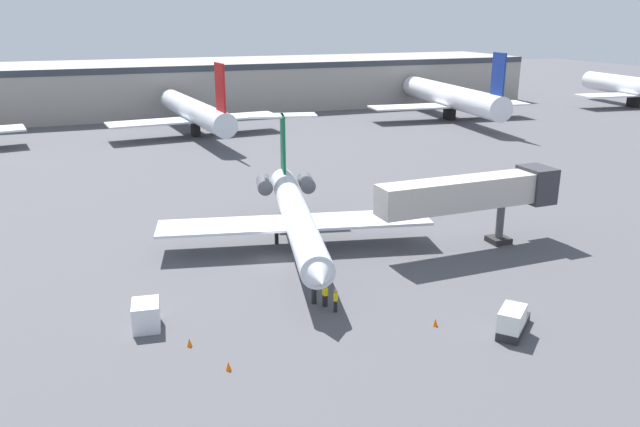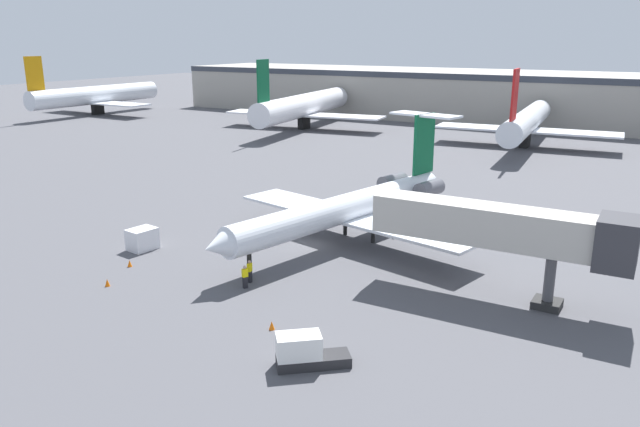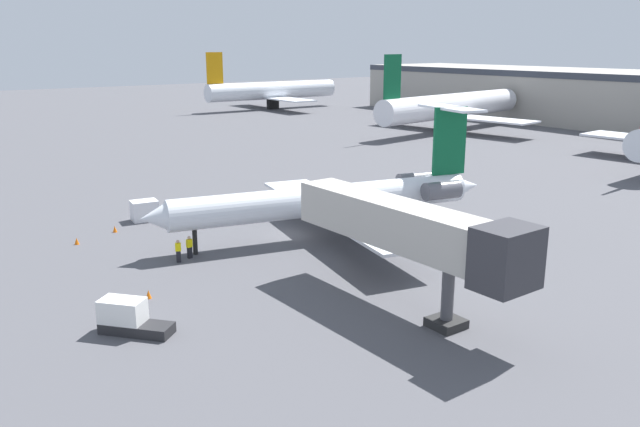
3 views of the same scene
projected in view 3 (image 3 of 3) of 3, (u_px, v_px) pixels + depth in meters
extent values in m
cube|color=#4C4C51|center=(295.00, 236.00, 53.30)|extent=(400.00, 400.00, 0.10)
cylinder|color=silver|center=(325.00, 200.00, 51.82)|extent=(7.78, 25.25, 2.44)
cone|color=silver|center=(155.00, 218.00, 46.69)|extent=(2.73, 2.64, 2.31)
cone|color=silver|center=(465.00, 186.00, 57.00)|extent=(2.58, 2.98, 2.07)
cube|color=silver|center=(373.00, 230.00, 46.81)|extent=(11.90, 6.69, 0.24)
cube|color=silver|center=(307.00, 194.00, 58.07)|extent=(11.90, 6.69, 0.24)
cylinder|color=#595960|center=(442.00, 190.00, 53.53)|extent=(2.15, 3.45, 1.50)
cylinder|color=#595960|center=(415.00, 181.00, 57.29)|extent=(2.15, 3.45, 1.50)
cube|color=#0C5933|center=(450.00, 141.00, 55.22)|extent=(0.92, 3.18, 5.81)
cube|color=silver|center=(451.00, 108.00, 54.51)|extent=(7.16, 3.79, 0.20)
cylinder|color=black|center=(195.00, 242.00, 48.31)|extent=(0.36, 0.36, 1.95)
cylinder|color=black|center=(356.00, 229.00, 51.73)|extent=(0.36, 0.36, 1.95)
cylinder|color=black|center=(339.00, 219.00, 54.57)|extent=(0.36, 0.36, 1.95)
cube|color=#B7B2A8|center=(399.00, 224.00, 37.94)|extent=(16.28, 2.95, 2.60)
cube|color=#333338|center=(506.00, 258.00, 31.97)|extent=(2.47, 3.25, 3.20)
cylinder|color=#4C4C51|center=(448.00, 296.00, 35.61)|extent=(0.70, 0.70, 3.78)
cube|color=#262626|center=(446.00, 323.00, 36.03)|extent=(1.80, 1.80, 0.50)
cube|color=black|center=(190.00, 253.00, 47.61)|extent=(0.30, 0.36, 0.85)
cube|color=yellow|center=(189.00, 243.00, 47.42)|extent=(0.33, 0.44, 0.60)
sphere|color=tan|center=(189.00, 238.00, 47.32)|extent=(0.24, 0.24, 0.24)
cube|color=black|center=(179.00, 256.00, 46.73)|extent=(0.36, 0.39, 0.85)
cube|color=yellow|center=(178.00, 247.00, 46.54)|extent=(0.41, 0.47, 0.60)
sphere|color=tan|center=(178.00, 241.00, 46.44)|extent=(0.24, 0.24, 0.24)
cube|color=#262628|center=(137.00, 328.00, 35.27)|extent=(3.94, 3.67, 0.60)
cube|color=white|center=(122.00, 311.00, 35.21)|extent=(2.73, 2.63, 1.30)
cube|color=silver|center=(145.00, 210.00, 57.72)|extent=(2.01, 2.47, 1.81)
cone|color=orange|center=(115.00, 229.00, 54.20)|extent=(0.36, 0.36, 0.55)
cone|color=orange|center=(149.00, 294.00, 40.09)|extent=(0.36, 0.36, 0.55)
cone|color=orange|center=(77.00, 241.00, 50.89)|extent=(0.36, 0.36, 0.55)
cylinder|color=silver|center=(273.00, 90.00, 155.43)|extent=(4.22, 34.36, 4.14)
cube|color=orange|center=(215.00, 68.00, 145.50)|extent=(0.31, 4.00, 7.00)
cube|color=silver|center=(273.00, 97.00, 155.86)|extent=(28.87, 6.07, 0.30)
cube|color=black|center=(273.00, 104.00, 156.26)|extent=(1.20, 2.80, 2.40)
cylinder|color=white|center=(452.00, 106.00, 115.61)|extent=(9.90, 37.87, 4.35)
cube|color=#0C5933|center=(392.00, 77.00, 102.83)|extent=(0.89, 4.00, 7.00)
cube|color=white|center=(451.00, 116.00, 116.06)|extent=(32.16, 10.64, 0.30)
cube|color=black|center=(451.00, 125.00, 116.47)|extent=(1.20, 2.80, 2.40)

